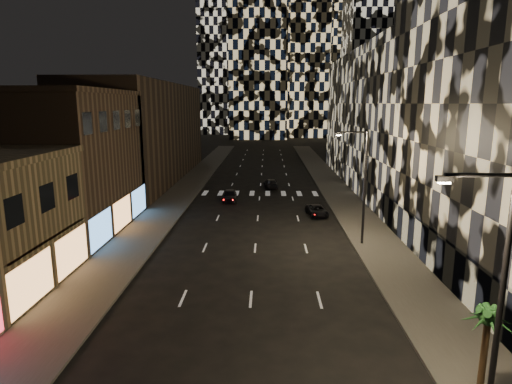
# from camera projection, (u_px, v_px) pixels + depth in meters

# --- Properties ---
(sidewalk_left) EXTENTS (4.00, 120.00, 0.15)m
(sidewalk_left) POSITION_uv_depth(u_px,v_px,m) (182.00, 192.00, 54.58)
(sidewalk_left) COLOR #47443F
(sidewalk_left) RESTS_ON ground
(sidewalk_right) EXTENTS (4.00, 120.00, 0.15)m
(sidewalk_right) POSITION_uv_depth(u_px,v_px,m) (339.00, 193.00, 54.07)
(sidewalk_right) COLOR #47443F
(sidewalk_right) RESTS_ON ground
(curb_left) EXTENTS (0.20, 120.00, 0.15)m
(curb_left) POSITION_uv_depth(u_px,v_px,m) (198.00, 192.00, 54.53)
(curb_left) COLOR #4C4C47
(curb_left) RESTS_ON ground
(curb_right) EXTENTS (0.20, 120.00, 0.15)m
(curb_right) POSITION_uv_depth(u_px,v_px,m) (322.00, 193.00, 54.12)
(curb_right) COLOR #4C4C47
(curb_right) RESTS_ON ground
(retail_brown) EXTENTS (10.00, 15.00, 12.00)m
(retail_brown) POSITION_uv_depth(u_px,v_px,m) (63.00, 164.00, 37.41)
(retail_brown) COLOR #4C392B
(retail_brown) RESTS_ON ground
(retail_filler_left) EXTENTS (10.00, 40.00, 14.00)m
(retail_filler_left) POSITION_uv_depth(u_px,v_px,m) (146.00, 132.00, 63.14)
(retail_filler_left) COLOR #4C392B
(retail_filler_left) RESTS_ON ground
(midrise_base) EXTENTS (0.60, 25.00, 3.00)m
(midrise_base) POSITION_uv_depth(u_px,v_px,m) (436.00, 251.00, 28.76)
(midrise_base) COLOR #383838
(midrise_base) RESTS_ON ground
(midrise_filler_right) EXTENTS (16.00, 40.00, 18.00)m
(midrise_filler_right) POSITION_uv_depth(u_px,v_px,m) (406.00, 120.00, 58.85)
(midrise_filler_right) COLOR #232326
(midrise_filler_right) RESTS_ON ground
(streetlight_near) EXTENTS (2.55, 0.25, 9.00)m
(streetlight_near) POSITION_uv_depth(u_px,v_px,m) (495.00, 287.00, 13.89)
(streetlight_near) COLOR black
(streetlight_near) RESTS_ON sidewalk_right
(streetlight_far) EXTENTS (2.55, 0.25, 9.00)m
(streetlight_far) POSITION_uv_depth(u_px,v_px,m) (362.00, 180.00, 33.46)
(streetlight_far) COLOR black
(streetlight_far) RESTS_ON sidewalk_right
(car_dark_midlane) EXTENTS (1.83, 4.09, 1.37)m
(car_dark_midlane) POSITION_uv_depth(u_px,v_px,m) (230.00, 195.00, 49.82)
(car_dark_midlane) COLOR black
(car_dark_midlane) RESTS_ON ground
(car_dark_oncoming) EXTENTS (1.98, 4.23, 1.19)m
(car_dark_oncoming) POSITION_uv_depth(u_px,v_px,m) (271.00, 183.00, 57.81)
(car_dark_oncoming) COLOR black
(car_dark_oncoming) RESTS_ON ground
(car_dark_rightlane) EXTENTS (2.25, 4.02, 1.06)m
(car_dark_rightlane) POSITION_uv_depth(u_px,v_px,m) (317.00, 211.00, 43.41)
(car_dark_rightlane) COLOR black
(car_dark_rightlane) RESTS_ON ground
(palm_tree) EXTENTS (1.95, 1.97, 3.87)m
(palm_tree) POSITION_uv_depth(u_px,v_px,m) (488.00, 323.00, 15.60)
(palm_tree) COLOR #47331E
(palm_tree) RESTS_ON sidewalk_right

